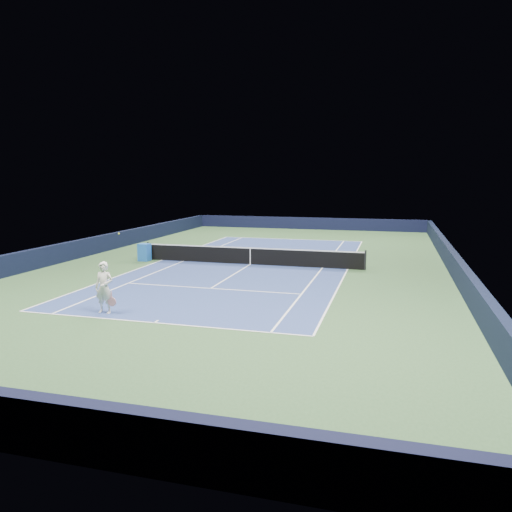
# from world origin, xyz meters

# --- Properties ---
(ground) EXTENTS (40.00, 40.00, 0.00)m
(ground) POSITION_xyz_m (0.00, 0.00, 0.00)
(ground) COLOR #2E4E2A
(ground) RESTS_ON ground
(wall_far) EXTENTS (22.00, 0.35, 1.10)m
(wall_far) POSITION_xyz_m (0.00, 19.82, 0.55)
(wall_far) COLOR black
(wall_far) RESTS_ON ground
(wall_right) EXTENTS (0.35, 40.00, 1.10)m
(wall_right) POSITION_xyz_m (10.82, 0.00, 0.55)
(wall_right) COLOR black
(wall_right) RESTS_ON ground
(wall_left) EXTENTS (0.35, 40.00, 1.10)m
(wall_left) POSITION_xyz_m (-10.82, 0.00, 0.55)
(wall_left) COLOR black
(wall_left) RESTS_ON ground
(court_surface) EXTENTS (10.97, 23.77, 0.01)m
(court_surface) POSITION_xyz_m (0.00, 0.00, 0.00)
(court_surface) COLOR navy
(court_surface) RESTS_ON ground
(baseline_far) EXTENTS (10.97, 0.08, 0.00)m
(baseline_far) POSITION_xyz_m (0.00, 11.88, 0.01)
(baseline_far) COLOR white
(baseline_far) RESTS_ON ground
(baseline_near) EXTENTS (10.97, 0.08, 0.00)m
(baseline_near) POSITION_xyz_m (0.00, -11.88, 0.01)
(baseline_near) COLOR white
(baseline_near) RESTS_ON ground
(sideline_doubles_right) EXTENTS (0.08, 23.77, 0.00)m
(sideline_doubles_right) POSITION_xyz_m (5.49, 0.00, 0.01)
(sideline_doubles_right) COLOR white
(sideline_doubles_right) RESTS_ON ground
(sideline_doubles_left) EXTENTS (0.08, 23.77, 0.00)m
(sideline_doubles_left) POSITION_xyz_m (-5.49, 0.00, 0.01)
(sideline_doubles_left) COLOR white
(sideline_doubles_left) RESTS_ON ground
(sideline_singles_right) EXTENTS (0.08, 23.77, 0.00)m
(sideline_singles_right) POSITION_xyz_m (4.12, 0.00, 0.01)
(sideline_singles_right) COLOR white
(sideline_singles_right) RESTS_ON ground
(sideline_singles_left) EXTENTS (0.08, 23.77, 0.00)m
(sideline_singles_left) POSITION_xyz_m (-4.12, 0.00, 0.01)
(sideline_singles_left) COLOR white
(sideline_singles_left) RESTS_ON ground
(service_line_far) EXTENTS (8.23, 0.08, 0.00)m
(service_line_far) POSITION_xyz_m (0.00, 6.40, 0.01)
(service_line_far) COLOR white
(service_line_far) RESTS_ON ground
(service_line_near) EXTENTS (8.23, 0.08, 0.00)m
(service_line_near) POSITION_xyz_m (0.00, -6.40, 0.01)
(service_line_near) COLOR white
(service_line_near) RESTS_ON ground
(center_service_line) EXTENTS (0.08, 12.80, 0.00)m
(center_service_line) POSITION_xyz_m (0.00, 0.00, 0.01)
(center_service_line) COLOR white
(center_service_line) RESTS_ON ground
(center_mark_far) EXTENTS (0.08, 0.30, 0.00)m
(center_mark_far) POSITION_xyz_m (0.00, 11.73, 0.01)
(center_mark_far) COLOR white
(center_mark_far) RESTS_ON ground
(center_mark_near) EXTENTS (0.08, 0.30, 0.00)m
(center_mark_near) POSITION_xyz_m (0.00, -11.73, 0.01)
(center_mark_near) COLOR white
(center_mark_near) RESTS_ON ground
(tennis_net) EXTENTS (12.90, 0.10, 1.07)m
(tennis_net) POSITION_xyz_m (0.00, 0.00, 0.50)
(tennis_net) COLOR black
(tennis_net) RESTS_ON ground
(sponsor_cube) EXTENTS (0.66, 0.61, 1.02)m
(sponsor_cube) POSITION_xyz_m (-6.40, -0.48, 0.51)
(sponsor_cube) COLOR blue
(sponsor_cube) RESTS_ON ground
(tennis_player) EXTENTS (0.84, 1.27, 2.85)m
(tennis_player) POSITION_xyz_m (-2.30, -11.22, 0.95)
(tennis_player) COLOR white
(tennis_player) RESTS_ON ground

